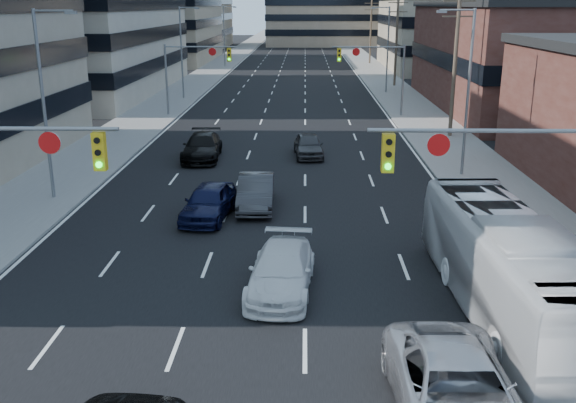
# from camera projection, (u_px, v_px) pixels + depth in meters

# --- Properties ---
(road_surface) EXTENTS (18.00, 300.00, 0.02)m
(road_surface) POSITION_uv_depth(u_px,v_px,m) (297.00, 50.00, 136.26)
(road_surface) COLOR black
(road_surface) RESTS_ON ground
(sidewalk_left) EXTENTS (5.00, 300.00, 0.15)m
(sidewalk_left) POSITION_uv_depth(u_px,v_px,m) (243.00, 49.00, 136.52)
(sidewalk_left) COLOR slate
(sidewalk_left) RESTS_ON ground
(sidewalk_right) EXTENTS (5.00, 300.00, 0.15)m
(sidewalk_right) POSITION_uv_depth(u_px,v_px,m) (351.00, 50.00, 135.96)
(sidewalk_right) COLOR slate
(sidewalk_right) RESTS_ON ground
(office_left_far) EXTENTS (20.00, 30.00, 16.00)m
(office_left_far) POSITION_uv_depth(u_px,v_px,m) (149.00, 12.00, 105.83)
(office_left_far) COLOR gray
(office_left_far) RESTS_ON ground
(storefront_right_mid) EXTENTS (20.00, 30.00, 9.00)m
(storefront_right_mid) POSITION_uv_depth(u_px,v_px,m) (551.00, 59.00, 57.90)
(storefront_right_mid) COLOR #472119
(storefront_right_mid) RESTS_ON ground
(office_right_far) EXTENTS (22.00, 28.00, 14.00)m
(office_right_far) POSITION_uv_depth(u_px,v_px,m) (464.00, 20.00, 93.46)
(office_right_far) COLOR gray
(office_right_far) RESTS_ON ground
(bg_block_left) EXTENTS (24.00, 24.00, 20.00)m
(bg_block_left) POSITION_uv_depth(u_px,v_px,m) (173.00, 1.00, 143.57)
(bg_block_left) COLOR #ADA089
(bg_block_left) RESTS_ON ground
(bg_block_right) EXTENTS (22.00, 22.00, 12.00)m
(bg_block_right) POSITION_uv_depth(u_px,v_px,m) (450.00, 21.00, 133.71)
(bg_block_right) COLOR gray
(bg_block_right) RESTS_ON ground
(signal_near_right) EXTENTS (6.59, 0.33, 6.00)m
(signal_near_right) POSITION_uv_depth(u_px,v_px,m) (505.00, 182.00, 18.22)
(signal_near_right) COLOR slate
(signal_near_right) RESTS_ON ground
(signal_far_left) EXTENTS (6.09, 0.33, 6.00)m
(signal_far_left) POSITION_uv_depth(u_px,v_px,m) (193.00, 65.00, 53.96)
(signal_far_left) COLOR slate
(signal_far_left) RESTS_ON ground
(signal_far_right) EXTENTS (6.09, 0.33, 6.00)m
(signal_far_right) POSITION_uv_depth(u_px,v_px,m) (376.00, 65.00, 53.58)
(signal_far_right) COLOR slate
(signal_far_right) RESTS_ON ground
(utility_pole_block) EXTENTS (2.20, 0.28, 11.00)m
(utility_pole_block) POSITION_uv_depth(u_px,v_px,m) (456.00, 56.00, 44.44)
(utility_pole_block) COLOR #4C3D2D
(utility_pole_block) RESTS_ON ground
(utility_pole_midblock) EXTENTS (2.20, 0.28, 11.00)m
(utility_pole_midblock) POSITION_uv_depth(u_px,v_px,m) (397.00, 36.00, 73.11)
(utility_pole_midblock) COLOR #4C3D2D
(utility_pole_midblock) RESTS_ON ground
(utility_pole_distant) EXTENTS (2.20, 0.28, 11.00)m
(utility_pole_distant) POSITION_uv_depth(u_px,v_px,m) (371.00, 27.00, 101.77)
(utility_pole_distant) COLOR #4C3D2D
(utility_pole_distant) RESTS_ON ground
(streetlight_left_near) EXTENTS (2.03, 0.22, 9.00)m
(streetlight_left_near) POSITION_uv_depth(u_px,v_px,m) (46.00, 97.00, 29.92)
(streetlight_left_near) COLOR slate
(streetlight_left_near) RESTS_ON ground
(streetlight_left_mid) EXTENTS (2.03, 0.22, 9.00)m
(streetlight_left_mid) POSITION_uv_depth(u_px,v_px,m) (183.00, 48.00, 63.36)
(streetlight_left_mid) COLOR slate
(streetlight_left_mid) RESTS_ON ground
(streetlight_left_far) EXTENTS (2.03, 0.22, 9.00)m
(streetlight_left_far) POSITION_uv_depth(u_px,v_px,m) (225.00, 33.00, 96.81)
(streetlight_left_far) COLOR slate
(streetlight_left_far) RESTS_ON ground
(streetlight_right_near) EXTENTS (2.03, 0.22, 9.00)m
(streetlight_right_near) POSITION_uv_depth(u_px,v_px,m) (466.00, 85.00, 34.19)
(streetlight_right_near) COLOR slate
(streetlight_right_near) RESTS_ON ground
(streetlight_right_far) EXTENTS (2.03, 0.22, 9.00)m
(streetlight_right_far) POSITION_uv_depth(u_px,v_px,m) (386.00, 45.00, 67.63)
(streetlight_right_far) COLOR slate
(streetlight_right_far) RESTS_ON ground
(white_van) EXTENTS (2.41, 5.12, 1.45)m
(white_van) POSITION_uv_depth(u_px,v_px,m) (281.00, 271.00, 21.22)
(white_van) COLOR silver
(white_van) RESTS_ON ground
(silver_suv) EXTENTS (2.84, 6.00, 1.65)m
(silver_suv) POSITION_uv_depth(u_px,v_px,m) (457.00, 394.00, 14.32)
(silver_suv) COLOR #ADADB2
(silver_suv) RESTS_ON ground
(transit_bus) EXTENTS (3.16, 11.42, 3.15)m
(transit_bus) POSITION_uv_depth(u_px,v_px,m) (508.00, 267.00, 19.37)
(transit_bus) COLOR silver
(transit_bus) RESTS_ON ground
(sedan_blue) EXTENTS (2.37, 4.74, 1.55)m
(sedan_blue) POSITION_uv_depth(u_px,v_px,m) (209.00, 202.00, 28.47)
(sedan_blue) COLOR black
(sedan_blue) RESTS_ON ground
(sedan_grey_center) EXTENTS (1.77, 4.71, 1.54)m
(sedan_grey_center) POSITION_uv_depth(u_px,v_px,m) (256.00, 192.00, 29.97)
(sedan_grey_center) COLOR #2C2C2E
(sedan_grey_center) RESTS_ON ground
(sedan_black_far) EXTENTS (2.39, 5.45, 1.56)m
(sedan_black_far) POSITION_uv_depth(u_px,v_px,m) (202.00, 147.00, 39.48)
(sedan_black_far) COLOR black
(sedan_black_far) RESTS_ON ground
(sedan_grey_right) EXTENTS (2.02, 4.37, 1.45)m
(sedan_grey_right) POSITION_uv_depth(u_px,v_px,m) (308.00, 145.00, 40.19)
(sedan_grey_right) COLOR #313133
(sedan_grey_right) RESTS_ON ground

